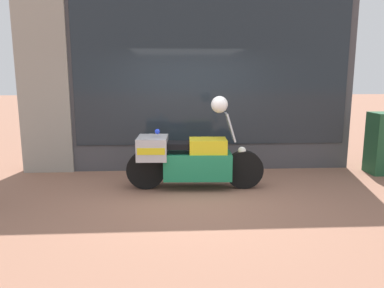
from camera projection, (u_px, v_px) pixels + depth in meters
The scene contains 5 objects.
ground_plane at pixel (195, 198), 6.08m from camera, with size 60.00×60.00×0.00m, color #8E604C.
shop_building at pixel (167, 70), 7.63m from camera, with size 6.77×0.55×4.11m.
window_display at pixel (209, 145), 8.00m from camera, with size 5.31×0.30×2.01m.
paramedic_motorcycle at pixel (187, 159), 6.49m from camera, with size 2.39×0.69×1.33m.
white_helmet at pixel (219, 104), 6.32m from camera, with size 0.29×0.29×0.29m, color white.
Camera 1 is at (-0.38, -5.80, 1.99)m, focal length 35.00 mm.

